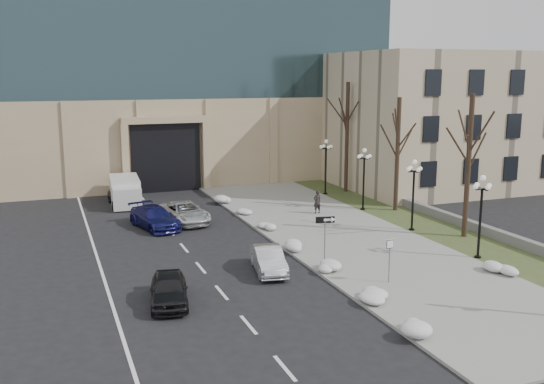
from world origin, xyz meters
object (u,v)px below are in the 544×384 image
Objects in this scene: car_b at (268,260)px; keep_sign at (390,251)px; car_e at (122,196)px; lamppost_b at (414,185)px; car_a at (169,289)px; lamppost_a at (481,205)px; car_c at (155,218)px; one_way_sign at (328,226)px; lamppost_d at (326,159)px; lamppost_c at (364,171)px; car_d at (185,212)px; box_truck at (125,192)px; pedestrian at (317,202)px.

keep_sign is at bearing -29.13° from car_b.
lamppost_b is (16.69, -15.08, 2.39)m from car_e.
lamppost_a is at bearing 12.08° from car_a.
car_c is 1.05× the size of lamppost_a.
lamppost_d is (8.55, 18.05, 0.72)m from one_way_sign.
lamppost_c is at bearing 90.00° from lamppost_a.
car_d is 8.10m from car_e.
keep_sign is (9.56, -23.83, 0.73)m from box_truck.
pedestrian is (9.56, -1.16, 0.25)m from car_d.
box_truck is (-0.80, 8.66, 0.25)m from car_c.
car_b is 0.78× the size of car_d.
lamppost_a reaches higher than one_way_sign.
lamppost_a is at bearing -90.00° from lamppost_c.
pedestrian is 0.60× the size of one_way_sign.
lamppost_a is 19.50m from lamppost_d.
box_truck is at bearing 126.66° from lamppost_a.
car_d is 1.09× the size of lamppost_b.
car_a is 17.55m from lamppost_a.
one_way_sign is 0.60× the size of lamppost_d.
car_d is 1.09× the size of lamppost_c.
car_d reaches higher than car_b.
box_truck is (-12.60, 8.97, -0.01)m from pedestrian.
lamppost_c is (15.58, -0.36, 2.35)m from car_c.
car_e is (-1.11, 8.22, -0.04)m from car_c.
car_d is (-1.67, 12.13, 0.06)m from car_b.
pedestrian is 15.18m from keep_sign.
lamppost_a is (3.78, -13.04, 2.10)m from pedestrian.
lamppost_b is (11.67, 4.42, 2.41)m from car_b.
car_c is 15.76m from lamppost_c.
car_c is at bearing -167.01° from car_d.
one_way_sign is at bearing 22.94° from car_a.
keep_sign reaches higher than car_b.
car_a reaches higher than car_b.
car_d is at bearing -158.35° from lamppost_d.
car_b is at bearing -123.81° from lamppost_d.
car_b is at bearing -72.63° from box_truck.
car_b is 12.71m from lamppost_b.
car_a is at bearing 171.66° from keep_sign.
lamppost_a is at bearing -54.48° from car_d.
box_truck is at bearing 113.04° from car_b.
lamppost_a is (17.38, 0.52, 2.38)m from car_a.
pedestrian is 0.36× the size of lamppost_b.
one_way_sign is at bearing 170.37° from lamppost_a.
car_d is at bearing 121.60° from one_way_sign.
car_e is 15.48m from pedestrian.
car_a is at bearing -113.03° from car_d.
keep_sign is (6.51, -16.02, 0.97)m from car_d.
car_b is 0.85× the size of lamppost_a.
lamppost_b reaches higher than box_truck.
lamppost_d is (0.00, 19.50, 0.00)m from lamppost_a.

